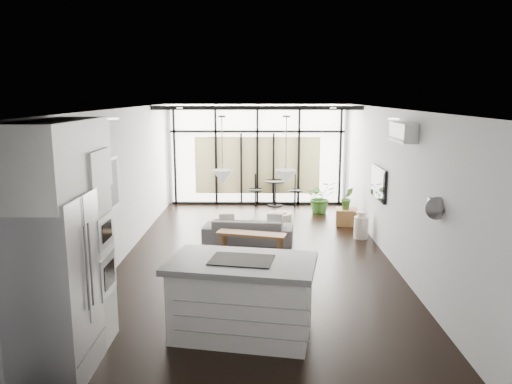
{
  "coord_description": "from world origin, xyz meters",
  "views": [
    {
      "loc": [
        0.08,
        -8.88,
        3.05
      ],
      "look_at": [
        0.0,
        0.3,
        1.25
      ],
      "focal_mm": 35.0,
      "sensor_mm": 36.0,
      "label": 1
    }
  ],
  "objects_px": {
    "sofa": "(248,226)",
    "tv": "(379,183)",
    "island": "(242,298)",
    "console_bench": "(251,244)",
    "pouf": "(280,222)",
    "fridge": "(52,288)",
    "milk_can": "(361,225)"
  },
  "relations": [
    {
      "from": "sofa",
      "to": "tv",
      "type": "distance_m",
      "value": 2.79
    },
    {
      "from": "island",
      "to": "tv",
      "type": "bearing_deg",
      "value": 66.37
    },
    {
      "from": "console_bench",
      "to": "pouf",
      "type": "height_order",
      "value": "pouf"
    },
    {
      "from": "sofa",
      "to": "tv",
      "type": "bearing_deg",
      "value": -177.36
    },
    {
      "from": "fridge",
      "to": "tv",
      "type": "bearing_deg",
      "value": 46.39
    },
    {
      "from": "island",
      "to": "pouf",
      "type": "distance_m",
      "value": 4.96
    },
    {
      "from": "fridge",
      "to": "sofa",
      "type": "distance_m",
      "value": 5.41
    },
    {
      "from": "pouf",
      "to": "milk_can",
      "type": "bearing_deg",
      "value": -16.1
    },
    {
      "from": "console_bench",
      "to": "fridge",
      "type": "bearing_deg",
      "value": -101.22
    },
    {
      "from": "fridge",
      "to": "sofa",
      "type": "bearing_deg",
      "value": 68.21
    },
    {
      "from": "pouf",
      "to": "tv",
      "type": "relative_size",
      "value": 0.5
    },
    {
      "from": "fridge",
      "to": "console_bench",
      "type": "height_order",
      "value": "fridge"
    },
    {
      "from": "milk_can",
      "to": "console_bench",
      "type": "bearing_deg",
      "value": -154.48
    },
    {
      "from": "island",
      "to": "milk_can",
      "type": "xyz_separation_m",
      "value": [
        2.41,
        4.41,
        -0.2
      ]
    },
    {
      "from": "milk_can",
      "to": "sofa",
      "type": "bearing_deg",
      "value": -171.31
    },
    {
      "from": "island",
      "to": "console_bench",
      "type": "xyz_separation_m",
      "value": [
        0.06,
        3.29,
        -0.29
      ]
    },
    {
      "from": "pouf",
      "to": "milk_can",
      "type": "relative_size",
      "value": 0.92
    },
    {
      "from": "island",
      "to": "pouf",
      "type": "xyz_separation_m",
      "value": [
        0.67,
        4.91,
        -0.28
      ]
    },
    {
      "from": "tv",
      "to": "pouf",
      "type": "bearing_deg",
      "value": 152.7
    },
    {
      "from": "island",
      "to": "fridge",
      "type": "relative_size",
      "value": 0.91
    },
    {
      "from": "island",
      "to": "fridge",
      "type": "height_order",
      "value": "fridge"
    },
    {
      "from": "sofa",
      "to": "console_bench",
      "type": "distance_m",
      "value": 0.77
    },
    {
      "from": "milk_can",
      "to": "tv",
      "type": "height_order",
      "value": "tv"
    },
    {
      "from": "console_bench",
      "to": "tv",
      "type": "bearing_deg",
      "value": 28.36
    },
    {
      "from": "sofa",
      "to": "fridge",
      "type": "bearing_deg",
      "value": 73.75
    },
    {
      "from": "fridge",
      "to": "pouf",
      "type": "distance_m",
      "value": 6.48
    },
    {
      "from": "island",
      "to": "sofa",
      "type": "xyz_separation_m",
      "value": [
        -0.01,
        4.04,
        -0.14
      ]
    },
    {
      "from": "fridge",
      "to": "sofa",
      "type": "relative_size",
      "value": 1.09
    },
    {
      "from": "sofa",
      "to": "console_bench",
      "type": "bearing_deg",
      "value": 101.41
    },
    {
      "from": "console_bench",
      "to": "milk_can",
      "type": "distance_m",
      "value": 2.6
    },
    {
      "from": "pouf",
      "to": "tv",
      "type": "xyz_separation_m",
      "value": [
        1.94,
        -1.0,
        1.08
      ]
    },
    {
      "from": "island",
      "to": "tv",
      "type": "xyz_separation_m",
      "value": [
        2.62,
        3.91,
        0.8
      ]
    }
  ]
}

